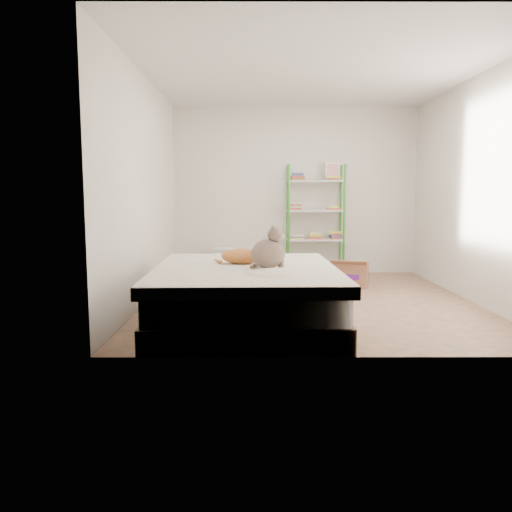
{
  "coord_description": "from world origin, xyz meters",
  "views": [
    {
      "loc": [
        -0.64,
        -5.82,
        1.25
      ],
      "look_at": [
        -0.62,
        -0.75,
        0.62
      ],
      "focal_mm": 35.0,
      "sensor_mm": 36.0,
      "label": 1
    }
  ],
  "objects_px": {
    "white_bin": "(226,261)",
    "bed": "(246,295)",
    "orange_cat": "(241,254)",
    "shelf_unit": "(316,221)",
    "grey_cat": "(268,247)",
    "cardboard_box": "(350,274)"
  },
  "relations": [
    {
      "from": "orange_cat",
      "to": "cardboard_box",
      "type": "bearing_deg",
      "value": 54.23
    },
    {
      "from": "orange_cat",
      "to": "shelf_unit",
      "type": "relative_size",
      "value": 0.27
    },
    {
      "from": "white_bin",
      "to": "shelf_unit",
      "type": "bearing_deg",
      "value": 1.28
    },
    {
      "from": "orange_cat",
      "to": "cardboard_box",
      "type": "xyz_separation_m",
      "value": [
        1.44,
        1.73,
        -0.48
      ]
    },
    {
      "from": "grey_cat",
      "to": "white_bin",
      "type": "bearing_deg",
      "value": 2.63
    },
    {
      "from": "bed",
      "to": "white_bin",
      "type": "height_order",
      "value": "bed"
    },
    {
      "from": "bed",
      "to": "shelf_unit",
      "type": "xyz_separation_m",
      "value": [
        1.03,
        2.93,
        0.57
      ]
    },
    {
      "from": "bed",
      "to": "grey_cat",
      "type": "relative_size",
      "value": 5.59
    },
    {
      "from": "bed",
      "to": "orange_cat",
      "type": "xyz_separation_m",
      "value": [
        -0.05,
        0.21,
        0.37
      ]
    },
    {
      "from": "orange_cat",
      "to": "cardboard_box",
      "type": "height_order",
      "value": "orange_cat"
    },
    {
      "from": "grey_cat",
      "to": "cardboard_box",
      "type": "relative_size",
      "value": 0.69
    },
    {
      "from": "shelf_unit",
      "to": "orange_cat",
      "type": "bearing_deg",
      "value": -111.63
    },
    {
      "from": "grey_cat",
      "to": "white_bin",
      "type": "xyz_separation_m",
      "value": [
        -0.57,
        3.0,
        -0.54
      ]
    },
    {
      "from": "bed",
      "to": "white_bin",
      "type": "distance_m",
      "value": 2.92
    },
    {
      "from": "orange_cat",
      "to": "shelf_unit",
      "type": "distance_m",
      "value": 2.94
    },
    {
      "from": "orange_cat",
      "to": "grey_cat",
      "type": "relative_size",
      "value": 1.21
    },
    {
      "from": "cardboard_box",
      "to": "white_bin",
      "type": "distance_m",
      "value": 2.0
    },
    {
      "from": "white_bin",
      "to": "bed",
      "type": "bearing_deg",
      "value": -82.88
    },
    {
      "from": "grey_cat",
      "to": "cardboard_box",
      "type": "height_order",
      "value": "grey_cat"
    },
    {
      "from": "bed",
      "to": "shelf_unit",
      "type": "distance_m",
      "value": 3.16
    },
    {
      "from": "shelf_unit",
      "to": "white_bin",
      "type": "relative_size",
      "value": 4.11
    },
    {
      "from": "cardboard_box",
      "to": "white_bin",
      "type": "xyz_separation_m",
      "value": [
        -1.75,
        0.96,
        0.05
      ]
    }
  ]
}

